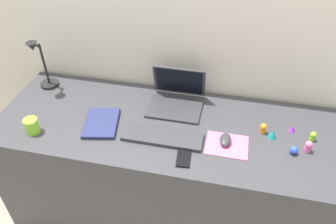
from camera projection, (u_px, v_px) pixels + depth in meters
The scene contains 17 objects.
ground_plane at pixel (167, 207), 2.24m from camera, with size 6.00×6.00×0.00m, color gray.
back_wall at pixel (180, 91), 2.09m from camera, with size 3.07×0.05×1.39m, color silver.
desk at pixel (167, 171), 2.01m from camera, with size 1.87×0.68×0.74m, color #38383D.
laptop at pixel (177, 96), 1.88m from camera, with size 0.30×0.26×0.21m.
keyboard at pixel (162, 137), 1.69m from camera, with size 0.41×0.13×0.02m, color #333338.
mousepad at pixel (227, 145), 1.65m from camera, with size 0.21×0.17×0.00m, color pink.
mouse at pixel (225, 140), 1.65m from camera, with size 0.06×0.10×0.03m, color #333338.
cell_phone at pixel (184, 157), 1.58m from camera, with size 0.06×0.13×0.01m, color black.
desk_lamp at pixel (42, 66), 1.95m from camera, with size 0.11×0.15×0.33m.
notebook_pad at pixel (101, 123), 1.77m from camera, with size 0.17×0.24×0.02m, color navy.
coffee_mug at pixel (32, 126), 1.71m from camera, with size 0.07×0.07×0.08m, color #8CDB33.
toy_figurine_blue at pixel (294, 150), 1.60m from camera, with size 0.04×0.04×0.04m, color blue.
toy_figurine_pink at pixel (308, 146), 1.60m from camera, with size 0.04×0.04×0.06m.
toy_figurine_purple at pixel (293, 128), 1.72m from camera, with size 0.03×0.03×0.04m, color purple.
toy_figurine_lime at pixel (313, 136), 1.67m from camera, with size 0.03×0.03×0.05m.
toy_figurine_teal at pixel (273, 134), 1.68m from camera, with size 0.04×0.04×0.05m, color teal.
toy_figurine_orange at pixel (263, 128), 1.71m from camera, with size 0.03×0.03×0.06m.
Camera 1 is at (0.29, -1.30, 1.91)m, focal length 35.41 mm.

